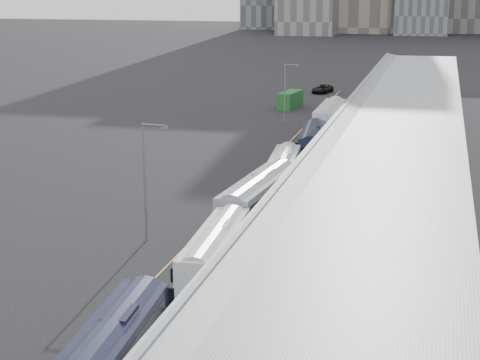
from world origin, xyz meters
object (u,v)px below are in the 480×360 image
(bus_6, at_px, (330,120))
(street_lamp_near, at_px, (147,174))
(street_lamp_far, at_px, (286,90))
(suv, at_px, (322,89))
(bus_3, at_px, (259,203))
(bus_5, at_px, (313,144))
(bus_4, at_px, (283,175))
(shipping_container, at_px, (290,100))
(bus_2, at_px, (215,258))

(bus_6, xyz_separation_m, street_lamp_near, (-7.27, -49.78, 3.65))
(street_lamp_far, distance_m, suv, 36.17)
(bus_3, height_order, suv, bus_3)
(bus_5, distance_m, bus_6, 16.08)
(street_lamp_near, distance_m, street_lamp_far, 53.34)
(bus_5, xyz_separation_m, suv, (-7.02, 55.55, -0.75))
(bus_4, distance_m, bus_6, 31.58)
(bus_6, relative_size, suv, 2.50)
(bus_3, relative_size, shipping_container, 2.12)
(bus_3, height_order, street_lamp_far, street_lamp_far)
(bus_2, distance_m, street_lamp_far, 60.56)
(bus_6, bearing_deg, street_lamp_near, -98.89)
(bus_5, relative_size, shipping_container, 1.86)
(street_lamp_near, relative_size, suv, 1.69)
(street_lamp_near, height_order, street_lamp_far, street_lamp_near)
(bus_2, height_order, street_lamp_far, street_lamp_far)
(bus_4, bearing_deg, bus_2, -94.69)
(bus_4, bearing_deg, bus_6, 84.30)
(bus_4, relative_size, shipping_container, 1.85)
(bus_3, relative_size, bus_5, 1.14)
(bus_2, distance_m, bus_6, 56.52)
(street_lamp_far, height_order, shipping_container, street_lamp_far)
(bus_6, bearing_deg, bus_4, -90.94)
(bus_5, distance_m, street_lamp_far, 21.12)
(bus_6, height_order, suv, bus_6)
(bus_6, height_order, street_lamp_far, street_lamp_far)
(bus_3, bearing_deg, street_lamp_far, 103.54)
(street_lamp_near, xyz_separation_m, suv, (0.52, 89.24, -4.58))
(bus_6, relative_size, street_lamp_far, 1.58)
(bus_4, distance_m, suv, 71.35)
(street_lamp_far, height_order, suv, street_lamp_far)
(suv, bearing_deg, bus_6, -66.16)
(bus_3, height_order, shipping_container, bus_3)
(bus_4, height_order, shipping_container, bus_4)
(bus_6, distance_m, street_lamp_far, 8.25)
(bus_3, bearing_deg, street_lamp_near, -131.68)
(bus_3, bearing_deg, bus_2, -84.46)
(bus_2, height_order, bus_5, bus_2)
(bus_2, relative_size, bus_3, 0.88)
(bus_5, height_order, street_lamp_far, street_lamp_far)
(bus_6, height_order, shipping_container, bus_6)
(bus_3, distance_m, street_lamp_far, 47.12)
(bus_4, relative_size, street_lamp_far, 1.42)
(street_lamp_far, bearing_deg, bus_5, -70.58)
(bus_5, distance_m, suv, 55.99)
(bus_3, height_order, street_lamp_near, street_lamp_near)
(bus_2, bearing_deg, shipping_container, 93.55)
(street_lamp_far, bearing_deg, bus_3, -81.81)
(street_lamp_near, bearing_deg, shipping_container, 91.49)
(bus_4, bearing_deg, street_lamp_near, -116.58)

